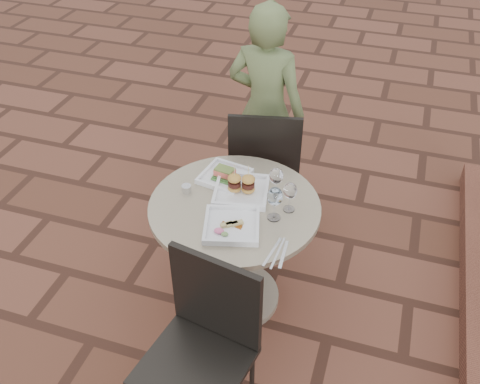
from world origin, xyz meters
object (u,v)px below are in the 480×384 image
(cafe_table, at_px, (235,239))
(chair_near, at_px, (205,336))
(plate_salmon, at_px, (225,176))
(plate_tuna, at_px, (232,225))
(plate_sliders, at_px, (241,188))
(chair_far, at_px, (265,160))
(diner, at_px, (266,110))

(cafe_table, bearing_deg, chair_near, -82.41)
(plate_salmon, relative_size, plate_tuna, 0.84)
(plate_tuna, bearing_deg, cafe_table, 103.84)
(plate_sliders, xyz_separation_m, plate_tuna, (0.04, -0.28, -0.02))
(cafe_table, distance_m, chair_far, 0.69)
(diner, distance_m, plate_salmon, 0.80)
(chair_near, relative_size, plate_tuna, 2.79)
(chair_far, height_order, plate_tuna, chair_far)
(chair_far, xyz_separation_m, plate_salmon, (-0.10, -0.49, 0.20))
(chair_near, distance_m, plate_salmon, 0.94)
(chair_far, height_order, chair_near, same)
(chair_far, bearing_deg, chair_near, 82.48)
(plate_tuna, bearing_deg, chair_near, -84.55)
(plate_salmon, bearing_deg, chair_far, 78.60)
(cafe_table, distance_m, plate_salmon, 0.35)
(chair_near, xyz_separation_m, plate_salmon, (-0.22, 0.89, 0.20))
(chair_far, distance_m, plate_sliders, 0.62)
(plate_salmon, xyz_separation_m, plate_sliders, (0.13, -0.10, 0.02))
(diner, distance_m, plate_tuna, 1.18)
(chair_near, distance_m, plate_sliders, 0.83)
(plate_sliders, bearing_deg, diner, 97.50)
(chair_far, distance_m, plate_salmon, 0.53)
(chair_far, bearing_deg, diner, -86.66)
(chair_near, height_order, plate_tuna, chair_near)
(chair_far, height_order, diner, diner)
(plate_salmon, relative_size, plate_sliders, 0.84)
(chair_far, relative_size, plate_salmon, 3.32)
(chair_far, bearing_deg, plate_salmon, 66.18)
(plate_salmon, distance_m, plate_tuna, 0.41)
(diner, bearing_deg, chair_far, 111.41)
(plate_salmon, bearing_deg, plate_sliders, -37.09)
(chair_far, height_order, plate_sliders, chair_far)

